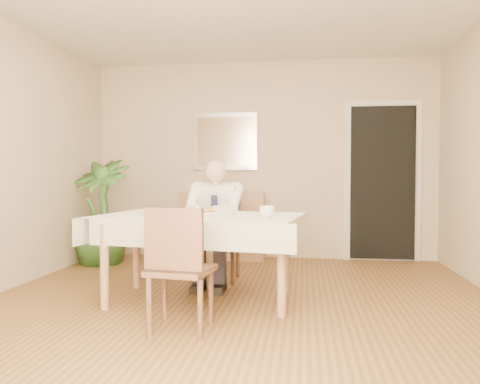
# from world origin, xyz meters

# --- Properties ---
(room) EXTENTS (5.00, 5.02, 2.60)m
(room) POSITION_xyz_m (0.00, 0.00, 1.30)
(room) COLOR brown
(room) RESTS_ON ground
(window) EXTENTS (1.34, 0.04, 1.44)m
(window) POSITION_xyz_m (0.00, -2.47, 1.45)
(window) COLOR beige
(window) RESTS_ON room
(doorway) EXTENTS (0.96, 0.07, 2.10)m
(doorway) POSITION_xyz_m (1.55, 2.46, 1.00)
(doorway) COLOR beige
(doorway) RESTS_ON ground
(mirror) EXTENTS (0.86, 0.04, 0.76)m
(mirror) POSITION_xyz_m (-0.50, 2.47, 1.55)
(mirror) COLOR silver
(mirror) RESTS_ON room
(dining_table) EXTENTS (1.86, 1.27, 0.75)m
(dining_table) POSITION_xyz_m (-0.33, 0.26, 0.67)
(dining_table) COLOR #AB7C51
(dining_table) RESTS_ON ground
(chair_far) EXTENTS (0.47, 0.47, 0.91)m
(chair_far) POSITION_xyz_m (-0.33, 1.14, 0.51)
(chair_far) COLOR #472A19
(chair_far) RESTS_ON ground
(chair_near) EXTENTS (0.47, 0.47, 0.88)m
(chair_near) POSITION_xyz_m (-0.30, -0.59, 0.49)
(chair_near) COLOR #472A19
(chair_near) RESTS_ON ground
(seated_man) EXTENTS (0.48, 0.72, 1.24)m
(seated_man) POSITION_xyz_m (-0.33, 0.85, 0.69)
(seated_man) COLOR white
(seated_man) RESTS_ON ground
(plate) EXTENTS (0.26, 0.26, 0.02)m
(plate) POSITION_xyz_m (-0.32, 0.43, 0.76)
(plate) COLOR white
(plate) RESTS_ON dining_table
(food) EXTENTS (0.14, 0.14, 0.06)m
(food) POSITION_xyz_m (-0.32, 0.43, 0.78)
(food) COLOR olive
(food) RESTS_ON dining_table
(knife) EXTENTS (0.01, 0.13, 0.01)m
(knife) POSITION_xyz_m (-0.28, 0.37, 0.78)
(knife) COLOR silver
(knife) RESTS_ON dining_table
(fork) EXTENTS (0.01, 0.13, 0.01)m
(fork) POSITION_xyz_m (-0.36, 0.37, 0.78)
(fork) COLOR silver
(fork) RESTS_ON dining_table
(coffee_mug) EXTENTS (0.14, 0.14, 0.10)m
(coffee_mug) POSITION_xyz_m (0.26, 0.10, 0.80)
(coffee_mug) COLOR white
(coffee_mug) RESTS_ON dining_table
(sideboard) EXTENTS (1.09, 0.38, 0.87)m
(sideboard) POSITION_xyz_m (-0.50, 2.32, 0.44)
(sideboard) COLOR #AB7C51
(sideboard) RESTS_ON ground
(photo_frame_left) EXTENTS (0.10, 0.02, 0.14)m
(photo_frame_left) POSITION_xyz_m (-0.96, 2.33, 0.94)
(photo_frame_left) COLOR silver
(photo_frame_left) RESTS_ON sideboard
(photo_frame_center) EXTENTS (0.10, 0.02, 0.14)m
(photo_frame_center) POSITION_xyz_m (-0.74, 2.40, 0.94)
(photo_frame_center) COLOR silver
(photo_frame_center) RESTS_ON sideboard
(photo_frame_right) EXTENTS (0.10, 0.02, 0.14)m
(photo_frame_right) POSITION_xyz_m (-0.33, 2.38, 0.94)
(photo_frame_right) COLOR silver
(photo_frame_right) RESTS_ON sideboard
(potted_palm) EXTENTS (0.85, 0.85, 1.30)m
(potted_palm) POSITION_xyz_m (-1.94, 1.78, 0.65)
(potted_palm) COLOR #29531E
(potted_palm) RESTS_ON ground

